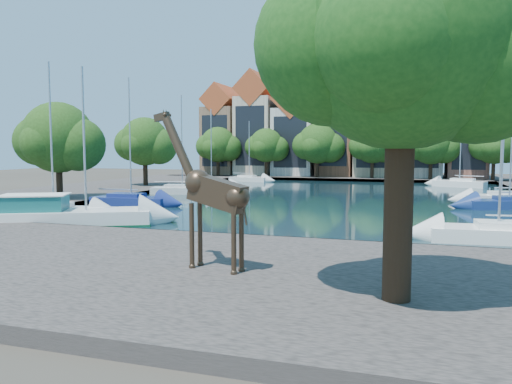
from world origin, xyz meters
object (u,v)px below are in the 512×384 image
at_px(sailboat_right_a, 498,231).
at_px(sailboat_left_a, 54,210).
at_px(motorsailer, 60,213).
at_px(giraffe_statue, 210,191).
at_px(plane_tree, 407,41).

bearing_deg(sailboat_right_a, sailboat_left_a, 180.00).
bearing_deg(motorsailer, giraffe_statue, -33.24).
height_order(sailboat_left_a, sailboat_right_a, sailboat_left_a).
height_order(plane_tree, motorsailer, plane_tree).
xyz_separation_m(sailboat_left_a, sailboat_right_a, (27.00, 0.00, -0.03)).
bearing_deg(sailboat_left_a, giraffe_statue, -34.89).
distance_m(plane_tree, giraffe_statue, 8.11).
bearing_deg(giraffe_statue, sailboat_right_a, 45.67).
height_order(plane_tree, giraffe_statue, plane_tree).
xyz_separation_m(giraffe_statue, motorsailer, (-13.80, 9.05, -2.45)).
relative_size(plane_tree, sailboat_right_a, 1.13).
height_order(plane_tree, sailboat_left_a, plane_tree).
distance_m(plane_tree, motorsailer, 24.07).
bearing_deg(giraffe_statue, plane_tree, -15.41).
xyz_separation_m(plane_tree, giraffe_statue, (-6.56, 1.81, -4.41)).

